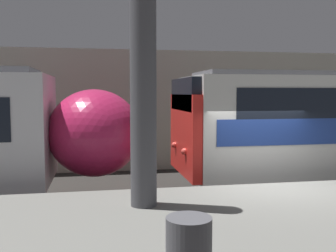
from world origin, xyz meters
TOP-DOWN VIEW (x-y plane):
  - ground_plane at (0.00, 0.00)m, footprint 120.00×120.00m
  - station_rear_barrier at (0.00, 6.67)m, footprint 50.00×0.15m
  - support_pillar_near at (-3.03, -1.21)m, footprint 0.47×0.47m

SIDE VIEW (x-z plane):
  - ground_plane at x=0.00m, z-range 0.00..0.00m
  - station_rear_barrier at x=0.00m, z-range 0.00..4.54m
  - support_pillar_near at x=-3.03m, z-range 0.92..4.55m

